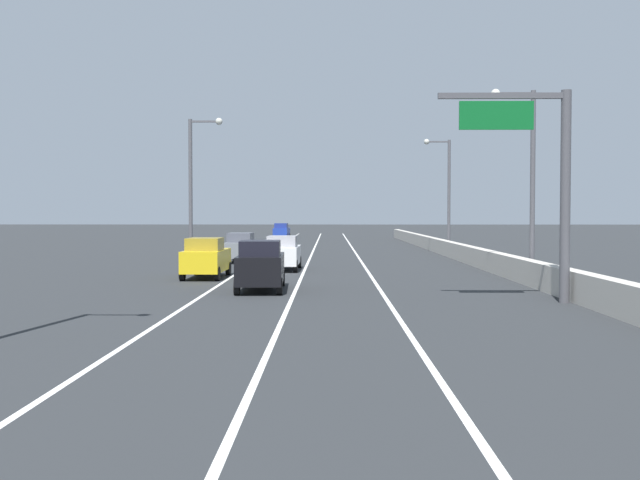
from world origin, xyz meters
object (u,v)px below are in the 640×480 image
Objects in this scene: lamp_post_right_third at (446,187)px; car_white_4 at (283,253)px; car_yellow_0 at (206,258)px; car_blue_1 at (282,231)px; overhead_sign_gantry at (545,169)px; lamp_post_left_mid at (195,180)px; lamp_post_right_second at (527,169)px; car_gray_3 at (242,247)px; car_black_2 at (261,266)px.

car_white_4 is at bearing -122.50° from lamp_post_right_third.
car_blue_1 is at bearing 89.97° from car_yellow_0.
lamp_post_left_mid reaches higher than overhead_sign_gantry.
lamp_post_right_second is 61.65m from car_blue_1.
car_blue_1 is 1.01× the size of car_gray_3.
car_black_2 reaches higher than car_gray_3.
car_yellow_0 is 6.31m from car_white_4.
car_blue_1 is at bearing 92.83° from car_black_2.
car_black_2 is at bearing -155.69° from lamp_post_right_second.
lamp_post_left_mid is at bearing 148.56° from lamp_post_right_second.
car_gray_3 is at bearing 88.55° from car_yellow_0.
lamp_post_right_second is at bearing -75.41° from car_blue_1.
car_black_2 is (5.57, -16.46, -4.26)m from lamp_post_left_mid.
overhead_sign_gantry is 1.58× the size of car_black_2.
lamp_post_left_mid is 17.89m from car_black_2.
lamp_post_right_second is at bearing -40.72° from car_gray_3.
car_blue_1 is (0.03, 58.88, -0.00)m from car_yellow_0.
car_black_2 is (-12.27, -5.55, -4.26)m from lamp_post_right_second.
car_yellow_0 is at bearing 142.55° from overhead_sign_gantry.
car_white_4 is at bearing 153.84° from lamp_post_right_second.
car_black_2 is at bearing -81.06° from car_gray_3.
lamp_post_right_third reaches higher than car_blue_1.
car_white_4 is at bearing -40.75° from lamp_post_left_mid.
car_blue_1 is 65.15m from car_black_2.
lamp_post_right_third is at bearing 87.20° from overhead_sign_gantry.
overhead_sign_gantry is 1.66× the size of car_yellow_0.
overhead_sign_gantry is at bearing -78.89° from car_blue_1.
overhead_sign_gantry is 10.00m from lamp_post_right_second.
car_white_4 is (3.46, 5.28, -0.02)m from car_yellow_0.
lamp_post_right_second is 14.13m from car_black_2.
lamp_post_right_third reaches higher than overhead_sign_gantry.
lamp_post_right_second is 16.12m from car_yellow_0.
lamp_post_right_second reaches higher than overhead_sign_gantry.
car_gray_3 is (-15.01, -11.46, -4.33)m from lamp_post_right_third.
car_gray_3 is at bearing 113.68° from car_white_4.
car_white_4 is (3.14, -7.16, 0.01)m from car_gray_3.
lamp_post_right_third is 38.41m from car_blue_1.
lamp_post_right_third reaches higher than car_black_2.
car_blue_1 is (-13.61, 69.33, -3.74)m from overhead_sign_gantry.
car_gray_3 is at bearing 39.53° from lamp_post_left_mid.
overhead_sign_gantry is 11.83m from car_black_2.
car_yellow_0 is 0.95× the size of car_gray_3.
car_yellow_0 is at bearing -91.45° from car_gray_3.
car_gray_3 is 7.82m from car_white_4.
lamp_post_right_third is 22.31m from lamp_post_left_mid.
lamp_post_right_third is at bearing 37.70° from lamp_post_left_mid.
car_white_4 is (-12.07, 5.93, -4.33)m from lamp_post_right_second.
lamp_post_left_mid reaches higher than car_black_2.
lamp_post_right_second is at bearing 24.31° from car_black_2.
lamp_post_right_third is at bearing 37.37° from car_gray_3.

